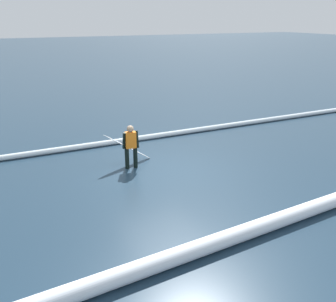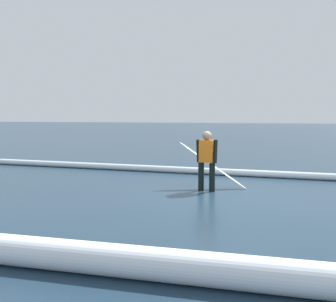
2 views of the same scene
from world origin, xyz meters
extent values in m
plane|color=#1C3244|center=(0.00, 0.00, 0.00)|extent=(171.91, 171.91, 0.00)
cylinder|color=black|center=(0.92, -0.58, 0.35)|extent=(0.14, 0.14, 0.70)
cylinder|color=black|center=(0.64, -0.55, 0.35)|extent=(0.14, 0.14, 0.70)
cube|color=orange|center=(0.78, -0.56, 0.96)|extent=(0.36, 0.24, 0.53)
sphere|color=#9D846A|center=(0.78, -0.56, 1.33)|extent=(0.22, 0.22, 0.22)
cylinder|color=black|center=(0.99, -0.59, 0.96)|extent=(0.09, 0.18, 0.56)
cylinder|color=black|center=(0.57, -0.54, 0.96)|extent=(0.09, 0.17, 0.56)
ellipsoid|color=white|center=(0.72, -1.01, 0.57)|extent=(1.74, 0.37, 1.18)
ellipsoid|color=blue|center=(0.72, -1.01, 0.58)|extent=(1.39, 0.20, 0.95)
cylinder|color=white|center=(-0.49, -3.10, 0.10)|extent=(24.63, 0.62, 0.20)
cylinder|color=white|center=(2.05, 4.61, 0.18)|extent=(15.09, 1.24, 0.37)
camera|label=1|loc=(4.86, 10.16, 4.69)|focal=40.06mm
camera|label=2|loc=(-1.05, 8.33, 1.81)|focal=40.72mm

